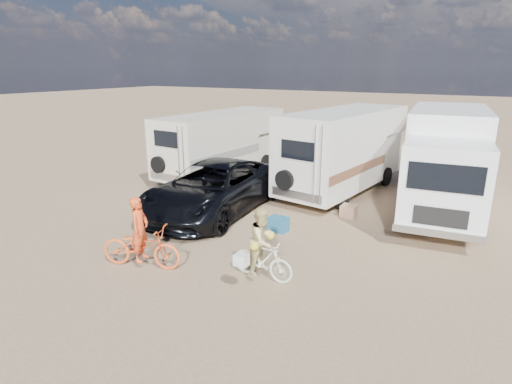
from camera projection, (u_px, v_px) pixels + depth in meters
The scene contains 11 objects.
ground at pixel (240, 266), 10.05m from camera, with size 140.00×140.00×0.00m, color #9C7E5D.
rv_main at pixel (344, 152), 15.59m from camera, with size 2.20×6.37×3.06m, color white, non-canonical shape.
rv_left at pixel (222, 145), 17.96m from camera, with size 2.14×6.45×2.70m, color white, non-canonical shape.
box_truck at pixel (445, 163), 13.32m from camera, with size 2.31×7.07×3.27m, color white, non-canonical shape.
dark_suv at pixel (213, 188), 13.55m from camera, with size 2.70×5.86×1.63m, color black.
bike_man at pixel (141, 247), 9.87m from camera, with size 0.68×1.96×1.03m, color #E75822.
bike_woman at pixel (262, 260), 9.34m from camera, with size 0.43×1.51×0.91m, color beige.
rider_man at pixel (140, 236), 9.80m from camera, with size 0.56×0.37×1.55m, color #EF4F1F.
rider_woman at pixel (263, 248), 9.26m from camera, with size 0.72×0.56×1.49m, color #DCC981.
cooler at pixel (278, 224), 12.12m from camera, with size 0.53×0.39×0.43m, color #225E83.
crate at pixel (349, 211), 13.30m from camera, with size 0.46×0.46×0.37m, color #9B7257.
Camera 1 is at (4.99, -7.64, 4.58)m, focal length 29.48 mm.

